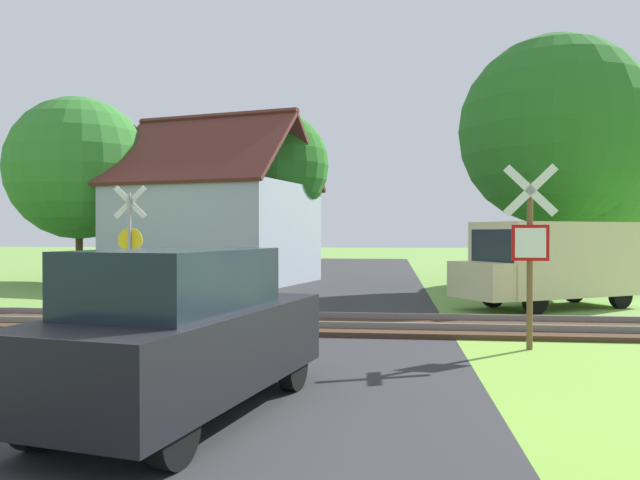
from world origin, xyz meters
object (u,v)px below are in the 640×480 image
(tree_left, at_px, (79,169))
(tree_center, at_px, (273,166))
(mail_truck, at_px, (551,261))
(house, at_px, (216,229))
(tree_right, at_px, (554,131))
(stop_sign_near, at_px, (530,246))
(parked_car, at_px, (183,333))
(tree_far, at_px, (604,173))
(crossing_sign_far, at_px, (130,238))

(tree_left, bearing_deg, tree_center, 12.53)
(mail_truck, bearing_deg, house, 26.82)
(tree_left, relative_size, tree_right, 0.88)
(stop_sign_near, distance_m, tree_left, 20.09)
(mail_truck, xyz_separation_m, parked_car, (-6.33, -10.42, -0.34))
(tree_center, relative_size, mail_truck, 1.37)
(tree_center, xyz_separation_m, tree_right, (10.30, -4.12, 0.60))
(stop_sign_near, bearing_deg, tree_far, -106.30)
(stop_sign_near, height_order, tree_center, tree_center)
(tree_far, bearing_deg, tree_left, -172.88)
(house, height_order, tree_right, tree_right)
(crossing_sign_far, relative_size, tree_center, 0.45)
(tree_far, bearing_deg, crossing_sign_far, -144.21)
(stop_sign_near, height_order, tree_far, tree_far)
(house, bearing_deg, tree_left, -166.75)
(crossing_sign_far, distance_m, house, 8.42)
(tree_far, height_order, mail_truck, tree_far)
(mail_truck, relative_size, parked_car, 1.21)
(tree_right, bearing_deg, stop_sign_near, -105.97)
(crossing_sign_far, relative_size, mail_truck, 0.62)
(stop_sign_near, distance_m, crossing_sign_far, 10.24)
(crossing_sign_far, height_order, tree_center, tree_center)
(stop_sign_near, distance_m, house, 16.08)
(tree_right, distance_m, parked_car, 17.49)
(tree_far, xyz_separation_m, parked_car, (-10.80, -20.19, -3.53))
(tree_right, bearing_deg, crossing_sign_far, -153.68)
(tree_right, bearing_deg, tree_center, 158.19)
(house, xyz_separation_m, parked_car, (4.67, -17.53, -1.23))
(tree_far, distance_m, tree_center, 13.56)
(tree_far, xyz_separation_m, tree_center, (-13.53, -0.95, 0.33))
(crossing_sign_far, relative_size, parked_car, 0.75)
(stop_sign_near, distance_m, tree_right, 11.80)
(crossing_sign_far, distance_m, tree_center, 10.70)
(house, relative_size, mail_truck, 1.59)
(crossing_sign_far, xyz_separation_m, parked_car, (4.56, -9.12, -0.94))
(parked_car, bearing_deg, tree_right, 75.60)
(mail_truck, bearing_deg, tree_left, 36.61)
(house, height_order, tree_left, tree_left)
(tree_center, bearing_deg, tree_right, -21.81)
(crossing_sign_far, relative_size, house, 0.39)
(tree_far, bearing_deg, tree_right, -122.44)
(tree_left, xyz_separation_m, parked_car, (10.37, -17.54, -3.68))
(tree_left, height_order, tree_right, tree_right)
(stop_sign_near, height_order, tree_left, tree_left)
(stop_sign_near, xyz_separation_m, tree_left, (-14.86, 13.22, 2.84))
(crossing_sign_far, xyz_separation_m, house, (-0.11, 8.42, 0.30))
(parked_car, bearing_deg, crossing_sign_far, 128.79)
(house, height_order, mail_truck, house)
(stop_sign_near, height_order, crossing_sign_far, crossing_sign_far)
(tree_center, relative_size, parked_car, 1.67)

